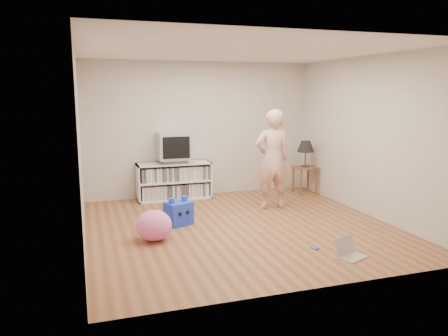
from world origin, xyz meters
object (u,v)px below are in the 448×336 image
at_px(crt_tv, 174,146).
at_px(plush_blue, 179,213).
at_px(media_unit, 174,181).
at_px(side_table, 305,173).
at_px(laptop, 349,251).
at_px(dvd_deck, 174,161).
at_px(table_lamp, 306,147).
at_px(plush_pink, 154,226).
at_px(person, 272,160).

height_order(crt_tv, plush_blue, crt_tv).
distance_m(media_unit, plush_blue, 1.68).
relative_size(media_unit, side_table, 2.55).
bearing_deg(laptop, dvd_deck, 91.21).
height_order(side_table, table_lamp, table_lamp).
height_order(laptop, plush_blue, plush_blue).
bearing_deg(dvd_deck, table_lamp, -8.15).
height_order(media_unit, laptop, media_unit).
bearing_deg(table_lamp, plush_pink, -150.58).
bearing_deg(dvd_deck, side_table, -8.15).
xyz_separation_m(side_table, plush_pink, (-3.33, -1.88, -0.20)).
distance_m(table_lamp, laptop, 3.53).
height_order(dvd_deck, plush_blue, dvd_deck).
relative_size(side_table, table_lamp, 1.07).
relative_size(dvd_deck, plush_pink, 0.90).
bearing_deg(plush_blue, dvd_deck, 59.93).
bearing_deg(person, plush_blue, 17.48).
xyz_separation_m(media_unit, table_lamp, (2.58, -0.39, 0.59)).
bearing_deg(plush_blue, laptop, -69.24).
xyz_separation_m(laptop, plush_pink, (-2.21, 1.35, 0.15)).
xyz_separation_m(table_lamp, person, (-1.09, -0.82, -0.08)).
relative_size(laptop, plush_pink, 0.85).
height_order(crt_tv, table_lamp, crt_tv).
relative_size(table_lamp, plush_pink, 1.03).
bearing_deg(crt_tv, table_lamp, -8.08).
height_order(dvd_deck, crt_tv, crt_tv).
xyz_separation_m(dvd_deck, crt_tv, (-0.00, -0.00, 0.29)).
relative_size(laptop, plush_blue, 0.93).
bearing_deg(side_table, crt_tv, 171.92).
xyz_separation_m(plush_blue, plush_pink, (-0.48, -0.61, 0.03)).
bearing_deg(crt_tv, side_table, -8.08).
relative_size(crt_tv, plush_pink, 1.20).
bearing_deg(crt_tv, media_unit, 90.00).
xyz_separation_m(side_table, plush_blue, (-2.85, -1.27, -0.23)).
bearing_deg(person, plush_pink, 28.55).
bearing_deg(media_unit, laptop, -67.99).
distance_m(person, laptop, 2.54).
relative_size(crt_tv, person, 0.35).
relative_size(dvd_deck, table_lamp, 0.87).
height_order(crt_tv, plush_pink, crt_tv).
height_order(media_unit, person, person).
relative_size(person, plush_blue, 3.81).
distance_m(side_table, plush_blue, 3.13).
bearing_deg(plush_pink, laptop, -31.43).
bearing_deg(side_table, person, -143.18).
xyz_separation_m(table_lamp, plush_blue, (-2.85, -1.27, -0.76)).
distance_m(dvd_deck, crt_tv, 0.29).
bearing_deg(crt_tv, plush_blue, -99.42).
distance_m(side_table, person, 1.44).
relative_size(media_unit, laptop, 3.32).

